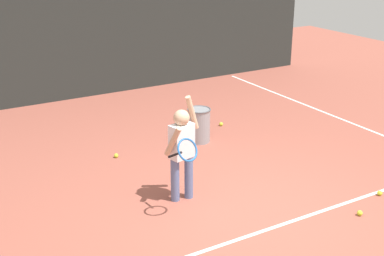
# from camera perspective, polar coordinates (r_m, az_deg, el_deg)

# --- Properties ---
(ground_plane) EXTENTS (20.00, 20.00, 0.00)m
(ground_plane) POSITION_cam_1_polar(r_m,az_deg,el_deg) (6.48, 6.57, -9.29)
(ground_plane) COLOR #9E5142
(court_line_baseline) EXTENTS (9.00, 0.05, 0.00)m
(court_line_baseline) POSITION_cam_1_polar(r_m,az_deg,el_deg) (6.22, 8.71, -10.75)
(court_line_baseline) COLOR white
(court_line_baseline) RESTS_ON ground
(court_line_sideline) EXTENTS (0.05, 9.00, 0.00)m
(court_line_sideline) POSITION_cam_1_polar(r_m,az_deg,el_deg) (9.37, 20.14, -0.76)
(court_line_sideline) COLOR white
(court_line_sideline) RESTS_ON ground
(back_fence_windscreen) EXTENTS (10.80, 0.08, 3.67)m
(back_fence_windscreen) POSITION_cam_1_polar(r_m,az_deg,el_deg) (10.80, -11.70, 12.83)
(back_fence_windscreen) COLOR #282D2B
(back_fence_windscreen) RESTS_ON ground
(tennis_player) EXTENTS (0.62, 0.68, 1.35)m
(tennis_player) POSITION_cam_1_polar(r_m,az_deg,el_deg) (6.45, -1.10, -2.11)
(tennis_player) COLOR slate
(tennis_player) RESTS_ON ground
(ball_hopper) EXTENTS (0.38, 0.38, 0.56)m
(ball_hopper) POSITION_cam_1_polar(r_m,az_deg,el_deg) (8.46, 0.77, 0.36)
(ball_hopper) COLOR gray
(ball_hopper) RESTS_ON ground
(tennis_ball_0) EXTENTS (0.07, 0.07, 0.07)m
(tennis_ball_0) POSITION_cam_1_polar(r_m,az_deg,el_deg) (6.70, 17.86, -8.84)
(tennis_ball_0) COLOR #CCE033
(tennis_ball_0) RESTS_ON ground
(tennis_ball_1) EXTENTS (0.07, 0.07, 0.07)m
(tennis_ball_1) POSITION_cam_1_polar(r_m,az_deg,el_deg) (8.02, -8.28, -3.00)
(tennis_ball_1) COLOR #CCE033
(tennis_ball_1) RESTS_ON ground
(tennis_ball_2) EXTENTS (0.07, 0.07, 0.07)m
(tennis_ball_2) POSITION_cam_1_polar(r_m,az_deg,el_deg) (7.26, 19.83, -6.70)
(tennis_ball_2) COLOR #CCE033
(tennis_ball_2) RESTS_ON ground
(tennis_ball_3) EXTENTS (0.07, 0.07, 0.07)m
(tennis_ball_3) POSITION_cam_1_polar(r_m,az_deg,el_deg) (9.52, 0.69, 1.07)
(tennis_ball_3) COLOR #CCE033
(tennis_ball_3) RESTS_ON ground
(tennis_ball_5) EXTENTS (0.07, 0.07, 0.07)m
(tennis_ball_5) POSITION_cam_1_polar(r_m,az_deg,el_deg) (9.24, 3.20, 0.43)
(tennis_ball_5) COLOR #CCE033
(tennis_ball_5) RESTS_ON ground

